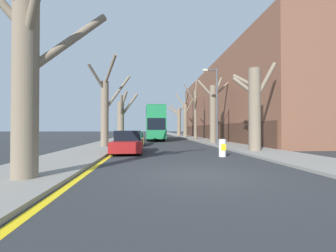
# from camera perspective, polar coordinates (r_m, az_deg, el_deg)

# --- Properties ---
(ground_plane) EXTENTS (300.00, 300.00, 0.00)m
(ground_plane) POSITION_cam_1_polar(r_m,az_deg,el_deg) (7.70, 7.96, -12.28)
(ground_plane) COLOR #2B2D30
(sidewalk_left) EXTENTS (3.42, 120.00, 0.12)m
(sidewalk_left) POSITION_cam_1_polar(r_m,az_deg,el_deg) (57.51, -9.17, -2.26)
(sidewalk_left) COLOR gray
(sidewalk_left) RESTS_ON ground
(sidewalk_right) EXTENTS (3.42, 120.00, 0.12)m
(sidewalk_right) POSITION_cam_1_polar(r_m,az_deg,el_deg) (57.85, 2.26, -2.26)
(sidewalk_right) COLOR gray
(sidewalk_right) RESTS_ON ground
(building_facade_right) EXTENTS (10.08, 39.52, 10.84)m
(building_facade_right) POSITION_cam_1_polar(r_m,az_deg,el_deg) (37.42, 17.17, 5.18)
(building_facade_right) COLOR brown
(building_facade_right) RESTS_ON ground
(kerb_line_stripe) EXTENTS (0.24, 120.00, 0.01)m
(kerb_line_stripe) POSITION_cam_1_polar(r_m,az_deg,el_deg) (57.41, -7.29, -2.32)
(kerb_line_stripe) COLOR yellow
(kerb_line_stripe) RESTS_ON ground
(street_tree_left_0) EXTENTS (4.61, 2.91, 7.39)m
(street_tree_left_0) POSITION_cam_1_polar(r_m,az_deg,el_deg) (7.93, -32.44, 13.08)
(street_tree_left_0) COLOR #7A6B56
(street_tree_left_0) RESTS_ON ground
(street_tree_left_1) EXTENTS (3.14, 3.13, 7.18)m
(street_tree_left_1) POSITION_cam_1_polar(r_m,az_deg,el_deg) (19.20, -15.59, 4.18)
(street_tree_left_1) COLOR #7A6B56
(street_tree_left_1) RESTS_ON ground
(street_tree_left_2) EXTENTS (2.74, 2.70, 6.49)m
(street_tree_left_2) POSITION_cam_1_polar(r_m,az_deg,el_deg) (30.00, -11.72, 2.09)
(street_tree_left_2) COLOR #7A6B56
(street_tree_left_2) RESTS_ON ground
(street_tree_right_0) EXTENTS (2.55, 2.29, 5.96)m
(street_tree_right_0) POSITION_cam_1_polar(r_m,az_deg,el_deg) (15.93, 21.03, 4.64)
(street_tree_right_0) COLOR #7A6B56
(street_tree_right_0) RESTS_ON ground
(street_tree_right_1) EXTENTS (4.03, 2.58, 7.06)m
(street_tree_right_1) POSITION_cam_1_polar(r_m,az_deg,el_deg) (24.12, 11.46, 3.85)
(street_tree_right_1) COLOR #7A6B56
(street_tree_right_1) RESTS_ON ground
(street_tree_right_2) EXTENTS (2.35, 3.23, 8.99)m
(street_tree_right_2) POSITION_cam_1_polar(r_m,az_deg,el_deg) (32.64, 6.89, 3.51)
(street_tree_right_2) COLOR #7A6B56
(street_tree_right_2) RESTS_ON ground
(street_tree_right_3) EXTENTS (3.41, 4.14, 9.12)m
(street_tree_right_3) POSITION_cam_1_polar(r_m,az_deg,el_deg) (41.97, 4.45, 2.55)
(street_tree_right_3) COLOR #7A6B56
(street_tree_right_3) RESTS_ON ground
(street_tree_right_4) EXTENTS (4.81, 1.69, 7.79)m
(street_tree_right_4) POSITION_cam_1_polar(r_m,az_deg,el_deg) (50.89, 2.71, 1.51)
(street_tree_right_4) COLOR #7A6B56
(street_tree_right_4) RESTS_ON ground
(double_decker_bus) EXTENTS (2.46, 10.04, 4.53)m
(double_decker_bus) POSITION_cam_1_polar(r_m,az_deg,el_deg) (31.53, -3.30, 1.06)
(double_decker_bus) COLOR #1E7F47
(double_decker_bus) RESTS_ON ground
(parked_car_0) EXTENTS (1.83, 4.55, 1.44)m
(parked_car_0) POSITION_cam_1_polar(r_m,az_deg,el_deg) (14.89, -10.00, -4.09)
(parked_car_0) COLOR maroon
(parked_car_0) RESTS_ON ground
(parked_car_1) EXTENTS (1.81, 4.53, 1.25)m
(parked_car_1) POSITION_cam_1_polar(r_m,az_deg,el_deg) (21.84, -8.45, -3.23)
(parked_car_1) COLOR olive
(parked_car_1) RESTS_ON ground
(lamp_post) EXTENTS (1.40, 0.20, 7.03)m
(lamp_post) POSITION_cam_1_polar(r_m,az_deg,el_deg) (20.89, 12.05, 5.91)
(lamp_post) COLOR #4C4F54
(lamp_post) RESTS_ON ground
(traffic_bollard) EXTENTS (0.39, 0.40, 0.97)m
(traffic_bollard) POSITION_cam_1_polar(r_m,az_deg,el_deg) (12.92, 13.64, -5.43)
(traffic_bollard) COLOR white
(traffic_bollard) RESTS_ON ground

